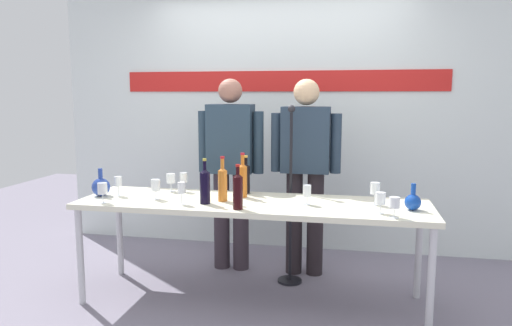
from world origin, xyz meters
TOP-DOWN VIEW (x-y plane):
  - ground_plane at (0.00, 0.00)m, footprint 10.00×10.00m
  - back_wall at (0.00, 1.41)m, footprint 4.54×0.11m
  - display_table at (0.00, 0.00)m, footprint 2.58×0.71m
  - decanter_blue_left at (-1.19, -0.05)m, footprint 0.14×0.14m
  - decanter_blue_right at (1.13, -0.05)m, footprint 0.11×0.11m
  - presenter_left at (-0.33, 0.65)m, footprint 0.58×0.22m
  - presenter_right at (0.33, 0.65)m, footprint 0.59×0.22m
  - wine_bottle_0 at (-0.21, -0.03)m, footprint 0.07×0.07m
  - wine_bottle_1 at (-0.04, -0.26)m, footprint 0.07×0.07m
  - wine_bottle_2 at (-0.10, 0.14)m, footprint 0.07×0.07m
  - wine_bottle_3 at (-0.11, 0.28)m, footprint 0.06×0.06m
  - wine_bottle_4 at (-0.32, -0.14)m, footprint 0.07×0.07m
  - wine_glass_left_0 at (-0.72, -0.07)m, footprint 0.07×0.07m
  - wine_glass_left_1 at (-0.62, 0.24)m, footprint 0.06×0.06m
  - wine_glass_left_2 at (-0.72, 0.23)m, footprint 0.07×0.07m
  - wine_glass_left_3 at (-1.05, -0.26)m, footprint 0.07×0.07m
  - wine_glass_left_4 at (-1.06, -0.01)m, footprint 0.06×0.06m
  - wine_glass_left_5 at (-0.47, -0.19)m, footprint 0.06×0.06m
  - wine_glass_right_0 at (0.88, 0.07)m, footprint 0.07×0.07m
  - wine_glass_right_1 at (0.99, -0.28)m, footprint 0.07×0.07m
  - wine_glass_right_2 at (0.41, -0.02)m, footprint 0.06×0.06m
  - wine_glass_right_3 at (0.91, -0.19)m, footprint 0.07×0.07m
  - microphone_stand at (0.23, 0.42)m, footprint 0.20×0.20m

SIDE VIEW (x-z plane):
  - ground_plane at x=0.00m, z-range 0.00..0.00m
  - microphone_stand at x=0.23m, z-range -0.25..1.22m
  - display_table at x=0.00m, z-range 0.33..1.10m
  - decanter_blue_right at x=1.13m, z-range 0.74..0.92m
  - decanter_blue_left at x=-1.19m, z-range 0.73..0.95m
  - wine_glass_right_1 at x=0.99m, z-range 0.80..0.93m
  - wine_glass_right_2 at x=0.41m, z-range 0.79..0.94m
  - wine_glass_right_3 at x=0.91m, z-range 0.80..0.94m
  - wine_glass_left_2 at x=-0.72m, z-range 0.80..0.95m
  - wine_glass_left_3 at x=-1.05m, z-range 0.80..0.95m
  - wine_glass_left_0 at x=-0.72m, z-range 0.80..0.95m
  - wine_glass_left_4 at x=-1.06m, z-range 0.80..0.95m
  - wine_glass_left_1 at x=-0.62m, z-range 0.80..0.96m
  - wine_glass_left_5 at x=-0.47m, z-range 0.80..0.96m
  - wine_glass_right_0 at x=0.88m, z-range 0.80..0.97m
  - wine_bottle_3 at x=-0.11m, z-range 0.75..1.05m
  - wine_bottle_1 at x=-0.04m, z-range 0.75..1.06m
  - wine_bottle_4 at x=-0.32m, z-range 0.74..1.07m
  - wine_bottle_0 at x=-0.21m, z-range 0.74..1.07m
  - wine_bottle_2 at x=-0.10m, z-range 0.74..1.08m
  - presenter_left at x=-0.33m, z-range 0.12..1.80m
  - presenter_right at x=0.33m, z-range 0.12..1.80m
  - back_wall at x=0.00m, z-range 0.00..3.00m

